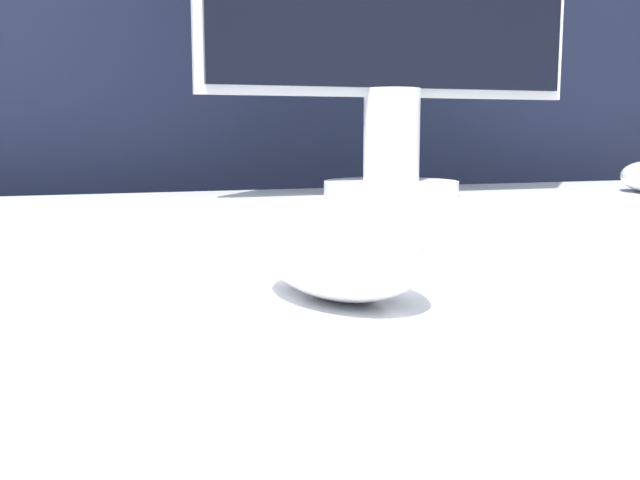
% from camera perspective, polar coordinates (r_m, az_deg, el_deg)
% --- Properties ---
extents(partition_panel, '(5.00, 0.03, 1.46)m').
position_cam_1_polar(partition_panel, '(1.25, -11.33, 5.04)').
color(partition_panel, black).
rests_on(partition_panel, ground_plane).
extents(computer_mouse_near, '(0.09, 0.13, 0.05)m').
position_cam_1_polar(computer_mouse_near, '(0.40, 1.67, -1.03)').
color(computer_mouse_near, white).
rests_on(computer_mouse_near, desk).
extents(keyboard, '(0.43, 0.16, 0.02)m').
position_cam_1_polar(keyboard, '(0.60, -9.48, 0.81)').
color(keyboard, silver).
rests_on(keyboard, desk).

